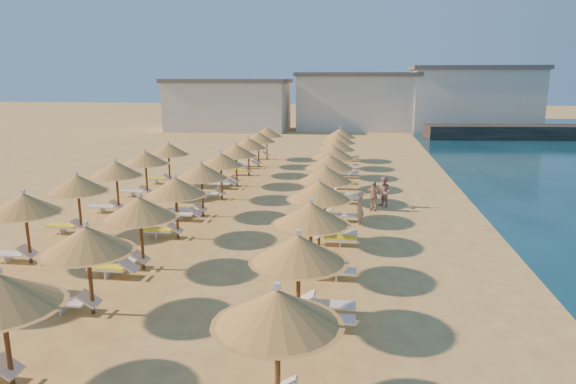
# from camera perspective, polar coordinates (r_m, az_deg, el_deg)

# --- Properties ---
(ground) EXTENTS (220.00, 220.00, 0.00)m
(ground) POSITION_cam_1_polar(r_m,az_deg,el_deg) (21.62, -2.37, -5.66)
(ground) COLOR #DAB95F
(ground) RESTS_ON ground
(jetty) EXTENTS (30.25, 7.07, 1.50)m
(jetty) POSITION_cam_1_polar(r_m,az_deg,el_deg) (65.05, 28.13, 5.89)
(jetty) COLOR black
(jetty) RESTS_ON ground
(hotel_blocks) EXTENTS (46.39, 11.62, 8.10)m
(hotel_blocks) POSITION_cam_1_polar(r_m,az_deg,el_deg) (67.23, 8.09, 9.96)
(hotel_blocks) COLOR silver
(hotel_blocks) RESTS_ON ground
(parasol_row_east) EXTENTS (2.73, 38.93, 2.82)m
(parasol_row_east) POSITION_cam_1_polar(r_m,az_deg,el_deg) (24.35, 4.18, 1.88)
(parasol_row_east) COLOR brown
(parasol_row_east) RESTS_ON ground
(parasol_row_west) EXTENTS (2.73, 38.93, 2.82)m
(parasol_row_west) POSITION_cam_1_polar(r_m,az_deg,el_deg) (25.46, -9.60, 2.21)
(parasol_row_west) COLOR brown
(parasol_row_west) RESTS_ON ground
(parasol_row_inland) EXTENTS (2.73, 20.83, 2.82)m
(parasol_row_inland) POSITION_cam_1_polar(r_m,az_deg,el_deg) (25.53, -20.35, 1.62)
(parasol_row_inland) COLOR brown
(parasol_row_inland) RESTS_ON ground
(loungers) EXTENTS (13.66, 37.66, 0.66)m
(loungers) POSITION_cam_1_polar(r_m,az_deg,el_deg) (25.10, -5.66, -2.28)
(loungers) COLOR white
(loungers) RESTS_ON ground
(beachgoer_b) EXTENTS (0.97, 1.00, 1.62)m
(beachgoer_b) POSITION_cam_1_polar(r_m,az_deg,el_deg) (27.69, 10.60, -0.01)
(beachgoer_b) COLOR tan
(beachgoer_b) RESTS_ON ground
(beachgoer_a) EXTENTS (0.52, 0.65, 1.56)m
(beachgoer_a) POSITION_cam_1_polar(r_m,az_deg,el_deg) (24.30, 7.96, -1.77)
(beachgoer_a) COLOR tan
(beachgoer_a) RESTS_ON ground
(beachgoer_c) EXTENTS (0.98, 0.78, 1.55)m
(beachgoer_c) POSITION_cam_1_polar(r_m,az_deg,el_deg) (26.90, 9.46, -0.42)
(beachgoer_c) COLOR tan
(beachgoer_c) RESTS_ON ground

